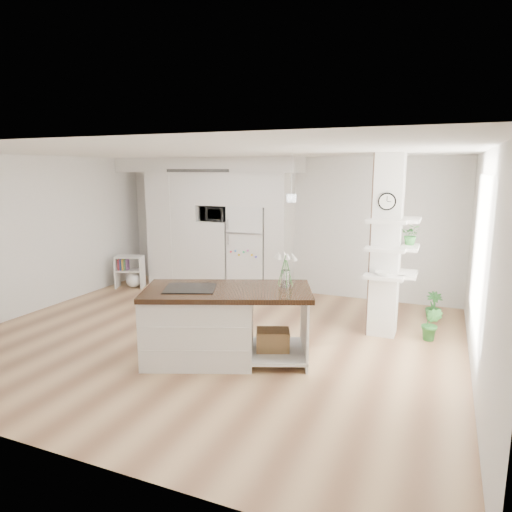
{
  "coord_description": "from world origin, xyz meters",
  "views": [
    {
      "loc": [
        3.07,
        -5.66,
        2.47
      ],
      "look_at": [
        0.34,
        0.9,
        1.11
      ],
      "focal_mm": 32.0,
      "sensor_mm": 36.0,
      "label": 1
    }
  ],
  "objects_px": {
    "kitchen_island": "(209,323)",
    "floor_plant_a": "(432,324)",
    "refrigerator": "(251,249)",
    "bookshelf": "(131,274)"
  },
  "relations": [
    {
      "from": "floor_plant_a",
      "to": "kitchen_island",
      "type": "bearing_deg",
      "value": -145.74
    },
    {
      "from": "refrigerator",
      "to": "floor_plant_a",
      "type": "relative_size",
      "value": 3.41
    },
    {
      "from": "refrigerator",
      "to": "kitchen_island",
      "type": "distance_m",
      "value": 3.48
    },
    {
      "from": "floor_plant_a",
      "to": "bookshelf",
      "type": "bearing_deg",
      "value": 172.1
    },
    {
      "from": "kitchen_island",
      "to": "refrigerator",
      "type": "bearing_deg",
      "value": 82.5
    },
    {
      "from": "kitchen_island",
      "to": "bookshelf",
      "type": "bearing_deg",
      "value": 119.5
    },
    {
      "from": "kitchen_island",
      "to": "bookshelf",
      "type": "height_order",
      "value": "kitchen_island"
    },
    {
      "from": "kitchen_island",
      "to": "bookshelf",
      "type": "distance_m",
      "value": 4.24
    },
    {
      "from": "refrigerator",
      "to": "floor_plant_a",
      "type": "bearing_deg",
      "value": -23.51
    },
    {
      "from": "kitchen_island",
      "to": "floor_plant_a",
      "type": "relative_size",
      "value": 4.6
    }
  ]
}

